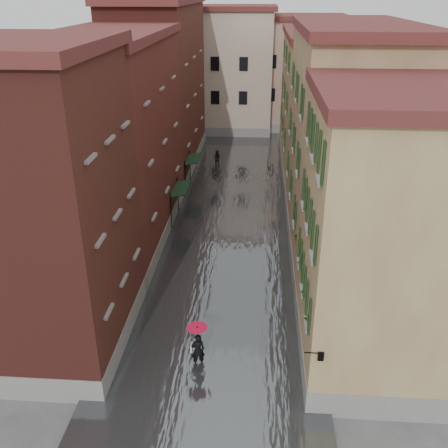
% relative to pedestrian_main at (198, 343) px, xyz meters
% --- Properties ---
extents(ground, '(120.00, 120.00, 0.00)m').
position_rel_pedestrian_main_xyz_m(ground, '(0.52, 3.45, -1.23)').
color(ground, '#505052').
rests_on(ground, ground).
extents(floodwater, '(10.00, 60.00, 0.20)m').
position_rel_pedestrian_main_xyz_m(floodwater, '(0.52, 16.45, -1.13)').
color(floodwater, '#494E50').
rests_on(floodwater, ground).
extents(building_left_near, '(6.00, 8.00, 13.00)m').
position_rel_pedestrian_main_xyz_m(building_left_near, '(-6.48, 1.45, 5.27)').
color(building_left_near, maroon).
rests_on(building_left_near, ground).
extents(building_left_mid, '(6.00, 14.00, 12.50)m').
position_rel_pedestrian_main_xyz_m(building_left_mid, '(-6.48, 12.45, 5.02)').
color(building_left_mid, '#55231B').
rests_on(building_left_mid, ground).
extents(building_left_far, '(6.00, 16.00, 14.00)m').
position_rel_pedestrian_main_xyz_m(building_left_far, '(-6.48, 27.45, 5.77)').
color(building_left_far, maroon).
rests_on(building_left_far, ground).
extents(building_right_near, '(6.00, 8.00, 11.50)m').
position_rel_pedestrian_main_xyz_m(building_right_near, '(7.52, 1.45, 4.52)').
color(building_right_near, '#98744E').
rests_on(building_right_near, ground).
extents(building_right_mid, '(6.00, 14.00, 13.00)m').
position_rel_pedestrian_main_xyz_m(building_right_mid, '(7.52, 12.45, 5.27)').
color(building_right_mid, tan).
rests_on(building_right_mid, ground).
extents(building_right_far, '(6.00, 16.00, 11.50)m').
position_rel_pedestrian_main_xyz_m(building_right_far, '(7.52, 27.45, 4.52)').
color(building_right_far, '#98744E').
rests_on(building_right_far, ground).
extents(building_end_cream, '(12.00, 9.00, 13.00)m').
position_rel_pedestrian_main_xyz_m(building_end_cream, '(-2.48, 41.45, 5.27)').
color(building_end_cream, beige).
rests_on(building_end_cream, ground).
extents(building_end_pink, '(10.00, 9.00, 12.00)m').
position_rel_pedestrian_main_xyz_m(building_end_pink, '(6.52, 43.45, 4.77)').
color(building_end_pink, tan).
rests_on(building_end_pink, ground).
extents(awning_near, '(1.09, 3.03, 2.80)m').
position_rel_pedestrian_main_xyz_m(awning_near, '(-2.97, 14.90, 1.23)').
color(awning_near, '#16331B').
rests_on(awning_near, ground).
extents(awning_far, '(1.09, 2.90, 2.80)m').
position_rel_pedestrian_main_xyz_m(awning_far, '(-2.97, 21.58, 1.23)').
color(awning_far, '#16331B').
rests_on(awning_far, ground).
extents(wall_lantern, '(0.71, 0.22, 0.35)m').
position_rel_pedestrian_main_xyz_m(wall_lantern, '(4.85, -2.55, 1.77)').
color(wall_lantern, black).
rests_on(wall_lantern, ground).
extents(window_planters, '(0.59, 8.09, 0.84)m').
position_rel_pedestrian_main_xyz_m(window_planters, '(4.64, 2.64, 2.28)').
color(window_planters, '#933530').
rests_on(window_planters, ground).
extents(pedestrian_main, '(0.93, 0.93, 2.06)m').
position_rel_pedestrian_main_xyz_m(pedestrian_main, '(0.00, 0.00, 0.00)').
color(pedestrian_main, black).
rests_on(pedestrian_main, ground).
extents(pedestrian_far, '(0.89, 0.77, 1.57)m').
position_rel_pedestrian_main_xyz_m(pedestrian_far, '(-1.44, 27.27, -0.45)').
color(pedestrian_far, black).
rests_on(pedestrian_far, ground).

